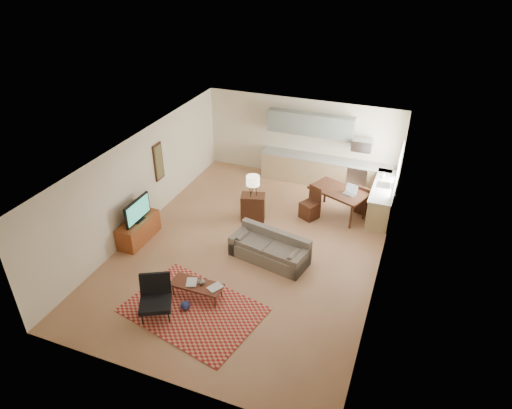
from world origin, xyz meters
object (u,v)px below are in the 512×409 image
at_px(armchair, 155,300).
at_px(console_table, 253,207).
at_px(sofa, 269,248).
at_px(coffee_table, 197,290).
at_px(dining_table, 338,202).
at_px(tv_credenza, 139,230).

xyz_separation_m(armchair, console_table, (0.52, 4.39, -0.05)).
relative_size(sofa, coffee_table, 1.72).
relative_size(console_table, dining_table, 0.49).
relative_size(coffee_table, tv_credenza, 0.89).
height_order(sofa, coffee_table, sofa).
bearing_deg(console_table, tv_credenza, -155.76).
bearing_deg(coffee_table, console_table, 90.45).
distance_m(coffee_table, dining_table, 5.15).
relative_size(armchair, console_table, 1.13).
bearing_deg(dining_table, sofa, -89.24).
height_order(armchair, console_table, armchair).
xyz_separation_m(sofa, dining_table, (1.13, 2.77, 0.05)).
xyz_separation_m(armchair, tv_credenza, (-1.96, 2.31, -0.13)).
bearing_deg(dining_table, armchair, -93.48).
height_order(tv_credenza, console_table, console_table).
bearing_deg(tv_credenza, dining_table, 34.24).
relative_size(sofa, armchair, 2.34).
relative_size(sofa, dining_table, 1.29).
relative_size(coffee_table, console_table, 1.54).
xyz_separation_m(sofa, console_table, (-1.09, 1.66, 0.03)).
bearing_deg(tv_credenza, sofa, 6.84).
height_order(console_table, dining_table, dining_table).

